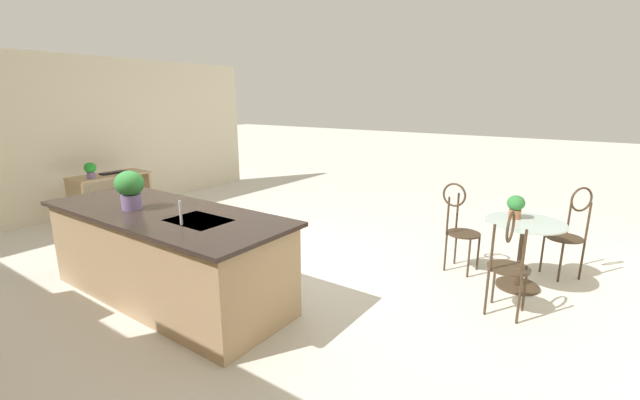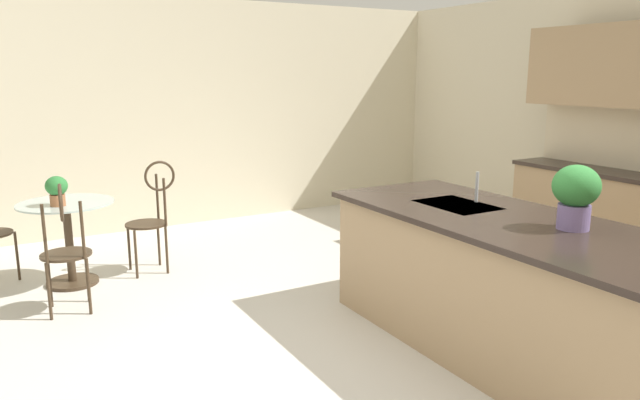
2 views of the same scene
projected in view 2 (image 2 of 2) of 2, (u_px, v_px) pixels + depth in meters
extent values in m
plane|color=beige|center=(376.00, 367.00, 3.77)|extent=(40.00, 40.00, 0.00)
cube|color=beige|center=(174.00, 114.00, 7.11)|extent=(0.12, 7.80, 2.70)
cube|color=tan|center=(512.00, 293.00, 3.83)|extent=(2.70, 0.96, 0.88)
cube|color=#2D231E|center=(517.00, 224.00, 3.74)|extent=(2.80, 1.06, 0.04)
cube|color=#B2B5BA|center=(457.00, 207.00, 4.20)|extent=(0.56, 0.40, 0.03)
cube|color=tan|center=(633.00, 225.00, 5.57)|extent=(2.40, 0.60, 0.88)
cube|color=#2D231E|center=(639.00, 176.00, 5.47)|extent=(2.44, 0.64, 0.04)
cylinder|color=#3D2D1E|center=(73.00, 282.00, 5.27)|extent=(0.44, 0.44, 0.03)
cylinder|color=#3D2D1E|center=(69.00, 243.00, 5.19)|extent=(0.07, 0.07, 0.69)
cylinder|color=#B2C6C1|center=(66.00, 203.00, 5.12)|extent=(0.80, 0.80, 0.01)
cylinder|color=#3D2D1E|center=(50.00, 280.00, 4.70)|extent=(0.03, 0.03, 0.45)
cylinder|color=#3D2D1E|center=(87.00, 275.00, 4.81)|extent=(0.03, 0.03, 0.45)
cylinder|color=#3D2D1E|center=(49.00, 292.00, 4.45)|extent=(0.03, 0.03, 0.45)
cylinder|color=#3D2D1E|center=(89.00, 287.00, 4.56)|extent=(0.03, 0.03, 0.45)
cylinder|color=#3D2D1E|center=(66.00, 254.00, 4.58)|extent=(0.42, 0.42, 0.02)
cylinder|color=#3D2D1E|center=(44.00, 234.00, 4.35)|extent=(0.03, 0.03, 0.45)
cylinder|color=#3D2D1E|center=(82.00, 230.00, 4.45)|extent=(0.03, 0.03, 0.45)
torus|color=#3D2D1E|center=(61.00, 203.00, 4.36)|extent=(0.28, 0.06, 0.28)
cylinder|color=#3D2D1E|center=(136.00, 255.00, 5.36)|extent=(0.02, 0.02, 0.45)
cylinder|color=#3D2D1E|center=(129.00, 247.00, 5.60)|extent=(0.02, 0.02, 0.45)
cylinder|color=#3D2D1E|center=(167.00, 250.00, 5.50)|extent=(0.02, 0.02, 0.45)
cylinder|color=#3D2D1E|center=(159.00, 243.00, 5.74)|extent=(0.02, 0.02, 0.45)
cylinder|color=#3D2D1E|center=(146.00, 224.00, 5.50)|extent=(0.38, 0.38, 0.02)
cylinder|color=#3D2D1E|center=(165.00, 202.00, 5.42)|extent=(0.02, 0.02, 0.45)
cylinder|color=#3D2D1E|center=(157.00, 197.00, 5.64)|extent=(0.02, 0.02, 0.45)
torus|color=#3D2D1E|center=(160.00, 176.00, 5.48)|extent=(0.02, 0.28, 0.28)
cylinder|color=#3D2D1E|center=(17.00, 256.00, 5.32)|extent=(0.03, 0.03, 0.45)
cylinder|color=#B2B5BA|center=(477.00, 187.00, 4.27)|extent=(0.02, 0.02, 0.22)
cylinder|color=#9E603D|center=(58.00, 200.00, 4.97)|extent=(0.12, 0.12, 0.10)
ellipsoid|color=#2F7A38|center=(56.00, 186.00, 4.94)|extent=(0.18, 0.18, 0.16)
cylinder|color=#7A669E|center=(574.00, 217.00, 3.53)|extent=(0.19, 0.19, 0.15)
ellipsoid|color=#34843B|center=(576.00, 186.00, 3.49)|extent=(0.27, 0.27, 0.25)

